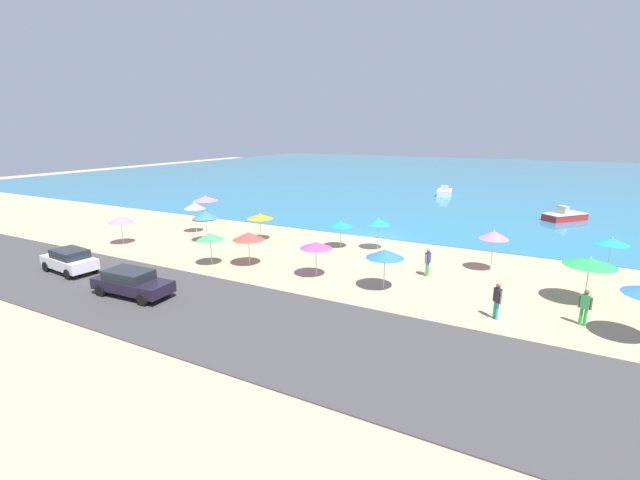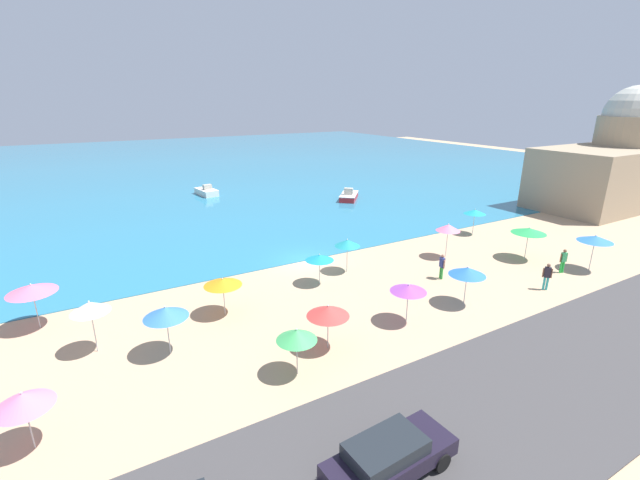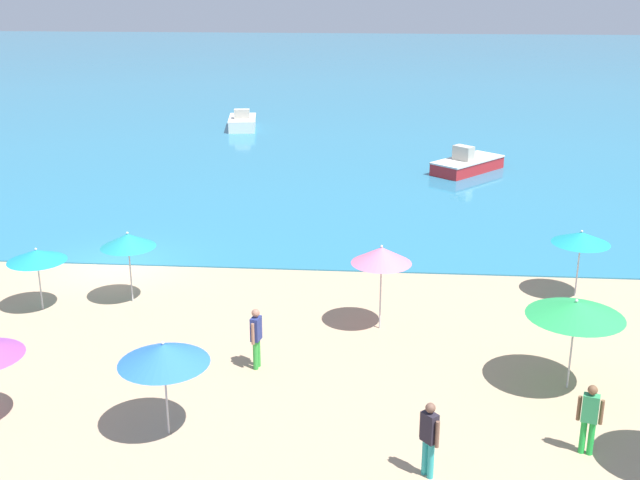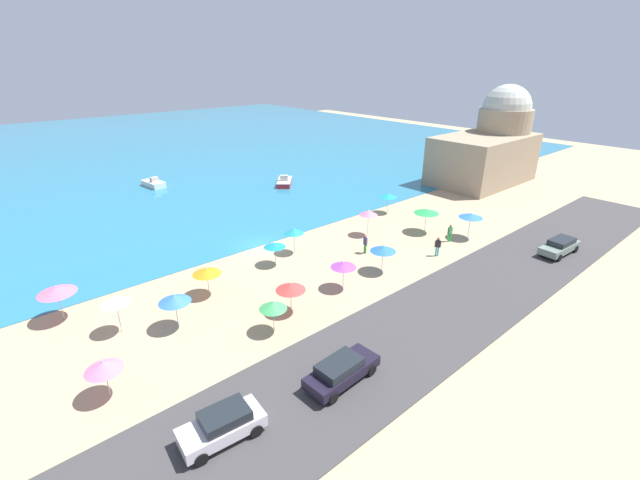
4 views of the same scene
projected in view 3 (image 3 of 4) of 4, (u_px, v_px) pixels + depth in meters
name	position (u px, v px, depth m)	size (l,w,h in m)	color
ground_plane	(118.00, 265.00, 29.71)	(160.00, 160.00, 0.00)	tan
sea	(289.00, 75.00, 81.60)	(150.00, 110.00, 0.05)	teal
beach_umbrella_1	(576.00, 309.00, 20.33)	(2.50, 2.50, 2.52)	#B2B2B7
beach_umbrella_2	(37.00, 256.00, 25.31)	(1.86, 1.86, 2.09)	#B2B2B7
beach_umbrella_3	(163.00, 354.00, 18.32)	(2.12, 2.12, 2.41)	#B2B2B7
beach_umbrella_5	(581.00, 238.00, 26.29)	(1.91, 1.91, 2.32)	#B2B2B7
beach_umbrella_10	(128.00, 240.00, 25.80)	(1.79, 1.79, 2.42)	#B2B2B7
beach_umbrella_13	(381.00, 255.00, 23.77)	(1.82, 1.82, 2.69)	#B2B2B7
bather_0	(429.00, 435.00, 17.09)	(0.40, 0.45, 1.78)	teal
bather_1	(590.00, 416.00, 17.90)	(0.55, 0.32, 1.73)	green
bather_2	(256.00, 335.00, 21.79)	(0.29, 0.56, 1.75)	green
skiff_nearshore	(468.00, 164.00, 42.99)	(4.21, 4.46, 1.46)	red
skiff_offshore	(242.00, 122.00, 54.47)	(2.26, 4.20, 1.38)	silver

